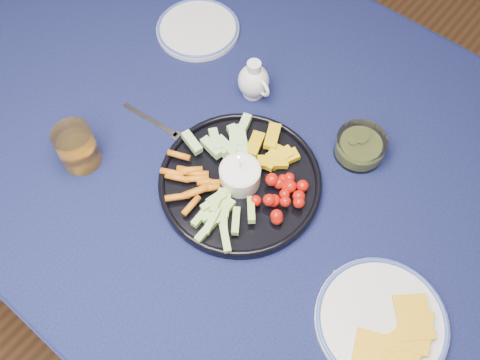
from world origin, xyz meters
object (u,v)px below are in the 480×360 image
Objects in this scene: crudite_platter at (239,179)px; pickle_bowl at (360,147)px; cheese_plate at (382,321)px; creamer_pitcher at (254,81)px; side_plate_extra at (198,29)px; dining_table at (277,188)px; juice_tumbler at (78,149)px.

crudite_platter is 3.14× the size of pickle_bowl.
crudite_platter is at bearing 171.00° from cheese_plate.
side_plate_extra is (-0.22, 0.06, -0.03)m from creamer_pitcher.
pickle_bowl is at bearing 129.60° from cheese_plate.
creamer_pitcher is (-0.12, 0.20, 0.02)m from crudite_platter.
crudite_platter is 0.37m from cheese_plate.
pickle_bowl is 0.49m from side_plate_extra.
cheese_plate is at bearing -50.40° from pickle_bowl.
creamer_pitcher reaches higher than dining_table.
side_plate_extra is (-0.71, 0.32, -0.00)m from cheese_plate.
pickle_bowl is (0.26, 0.02, -0.02)m from creamer_pitcher.
crudite_platter reaches higher than pickle_bowl.
pickle_bowl is 0.44× the size of cheese_plate.
creamer_pitcher reaches higher than cheese_plate.
cheese_plate reaches higher than dining_table.
dining_table is 0.37m from cheese_plate.
dining_table is at bearing -128.09° from pickle_bowl.
cheese_plate reaches higher than side_plate_extra.
pickle_bowl is 0.52× the size of side_plate_extra.
pickle_bowl is (0.10, 0.13, 0.11)m from dining_table.
pickle_bowl is (0.14, 0.21, 0.00)m from crudite_platter.
creamer_pitcher reaches higher than side_plate_extra.
crudite_platter reaches higher than side_plate_extra.
juice_tumbler is 0.48× the size of side_plate_extra.
cheese_plate is at bearing 9.01° from juice_tumbler.
side_plate_extra is at bearing 155.88° from cheese_plate.
crudite_platter reaches higher than cheese_plate.
juice_tumbler is 0.42m from side_plate_extra.
dining_table is at bearing 36.86° from juice_tumbler.
juice_tumbler is at bearing -150.37° from crudite_platter.
dining_table is 5.17× the size of crudite_platter.
creamer_pitcher is at bearing 65.79° from juice_tumbler.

